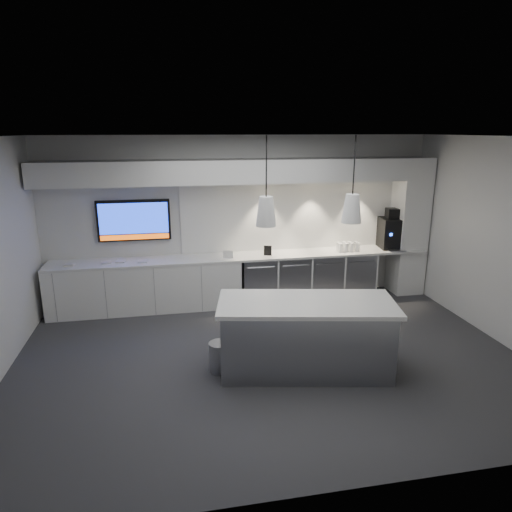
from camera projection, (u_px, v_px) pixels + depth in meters
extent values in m
plane|color=#333336|center=(270.00, 358.00, 6.39)|extent=(7.00, 7.00, 0.00)
plane|color=black|center=(272.00, 137.00, 5.58)|extent=(7.00, 7.00, 0.00)
plane|color=silver|center=(241.00, 219.00, 8.35)|extent=(7.00, 0.00, 7.00)
plane|color=silver|center=(340.00, 337.00, 3.62)|extent=(7.00, 0.00, 7.00)
plane|color=silver|center=(506.00, 243.00, 6.62)|extent=(0.00, 7.00, 7.00)
cube|color=silver|center=(244.00, 257.00, 8.21)|extent=(6.80, 0.65, 0.04)
cube|color=white|center=(146.00, 286.00, 8.01)|extent=(3.30, 0.63, 0.86)
cube|color=gray|center=(258.00, 280.00, 8.38)|extent=(0.60, 0.61, 0.85)
cube|color=gray|center=(291.00, 278.00, 8.49)|extent=(0.60, 0.61, 0.85)
cube|color=gray|center=(323.00, 276.00, 8.61)|extent=(0.60, 0.61, 0.85)
cube|color=gray|center=(355.00, 274.00, 8.72)|extent=(0.60, 0.61, 0.85)
cube|color=white|center=(304.00, 215.00, 8.54)|extent=(4.60, 0.03, 1.30)
cube|color=white|center=(243.00, 171.00, 7.83)|extent=(6.90, 0.60, 0.40)
cube|color=white|center=(409.00, 227.00, 8.70)|extent=(0.55, 0.55, 2.60)
cube|color=black|center=(134.00, 220.00, 7.94)|extent=(1.25, 0.06, 0.72)
cube|color=#1533C9|center=(134.00, 218.00, 7.90)|extent=(1.17, 0.00, 0.54)
cube|color=#D9510C|center=(135.00, 237.00, 7.99)|extent=(1.17, 0.00, 0.09)
cube|color=gray|center=(306.00, 338.00, 5.96)|extent=(2.29, 1.26, 0.91)
cube|color=silver|center=(307.00, 304.00, 5.83)|extent=(2.41, 1.39, 0.05)
cylinder|color=gray|center=(220.00, 357.00, 6.01)|extent=(0.30, 0.30, 0.40)
cube|color=black|center=(391.00, 233.00, 8.67)|extent=(0.47, 0.52, 0.57)
cube|color=black|center=(393.00, 213.00, 8.57)|extent=(0.26, 0.26, 0.19)
cube|color=gray|center=(396.00, 250.00, 8.50)|extent=(0.34, 0.24, 0.03)
cube|color=black|center=(268.00, 251.00, 8.19)|extent=(0.14, 0.06, 0.18)
cube|color=silver|center=(228.00, 254.00, 8.03)|extent=(0.18, 0.08, 0.14)
cube|color=#BEBEBE|center=(69.00, 265.00, 7.59)|extent=(0.17, 0.17, 0.02)
cube|color=#BEBEBE|center=(106.00, 262.00, 7.73)|extent=(0.19, 0.19, 0.02)
cube|color=#BEBEBE|center=(121.00, 261.00, 7.80)|extent=(0.18, 0.18, 0.02)
cube|color=#BEBEBE|center=(142.00, 261.00, 7.80)|extent=(0.16, 0.16, 0.02)
cone|color=white|center=(266.00, 211.00, 5.41)|extent=(0.25, 0.25, 0.35)
cylinder|color=black|center=(266.00, 166.00, 5.27)|extent=(0.02, 0.02, 0.70)
cone|color=white|center=(352.00, 209.00, 5.61)|extent=(0.25, 0.25, 0.35)
cylinder|color=black|center=(354.00, 165.00, 5.47)|extent=(0.02, 0.02, 0.70)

